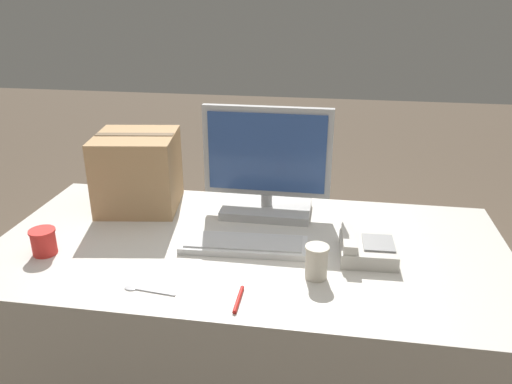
# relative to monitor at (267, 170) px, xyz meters

# --- Properties ---
(office_desk) EXTENTS (1.80, 0.90, 0.72)m
(office_desk) POSITION_rel_monitor_xyz_m (-0.03, -0.27, -0.54)
(office_desk) COLOR beige
(office_desk) RESTS_ON ground_plane
(monitor) EXTENTS (0.49, 0.21, 0.43)m
(monitor) POSITION_rel_monitor_xyz_m (0.00, 0.00, 0.00)
(monitor) COLOR #B7B7B7
(monitor) RESTS_ON office_desk
(keyboard) EXTENTS (0.45, 0.17, 0.03)m
(keyboard) POSITION_rel_monitor_xyz_m (-0.04, -0.30, -0.17)
(keyboard) COLOR silver
(keyboard) RESTS_ON office_desk
(desk_phone) EXTENTS (0.19, 0.20, 0.08)m
(desk_phone) POSITION_rel_monitor_xyz_m (0.38, -0.29, -0.15)
(desk_phone) COLOR beige
(desk_phone) RESTS_ON office_desk
(paper_cup_left) EXTENTS (0.09, 0.09, 0.09)m
(paper_cup_left) POSITION_rel_monitor_xyz_m (-0.70, -0.45, -0.14)
(paper_cup_left) COLOR red
(paper_cup_left) RESTS_ON office_desk
(paper_cup_right) EXTENTS (0.07, 0.07, 0.11)m
(paper_cup_right) POSITION_rel_monitor_xyz_m (0.22, -0.45, -0.13)
(paper_cup_right) COLOR beige
(paper_cup_right) RESTS_ON office_desk
(spoon) EXTENTS (0.17, 0.04, 0.00)m
(spoon) POSITION_rel_monitor_xyz_m (-0.30, -0.61, -0.18)
(spoon) COLOR silver
(spoon) RESTS_ON office_desk
(cardboard_box) EXTENTS (0.35, 0.35, 0.31)m
(cardboard_box) POSITION_rel_monitor_xyz_m (-0.52, -0.01, -0.03)
(cardboard_box) COLOR tan
(cardboard_box) RESTS_ON office_desk
(pen_marker) EXTENTS (0.01, 0.13, 0.01)m
(pen_marker) POSITION_rel_monitor_xyz_m (0.00, -0.61, -0.18)
(pen_marker) COLOR red
(pen_marker) RESTS_ON office_desk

